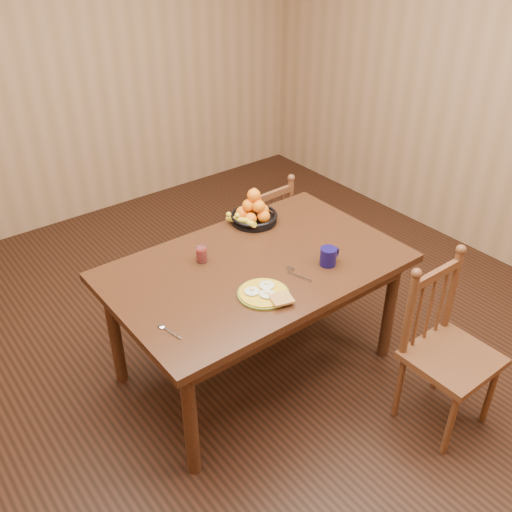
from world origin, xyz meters
TOP-DOWN VIEW (x-y plane):
  - room at (0.00, 0.00)m, footprint 4.52×5.02m
  - dining_table at (0.00, 0.00)m, footprint 1.60×1.00m
  - chair_far at (0.55, 0.67)m, footprint 0.40×0.39m
  - chair_near at (0.55, -0.90)m, footprint 0.43×0.41m
  - breakfast_plate at (-0.14, -0.25)m, footprint 0.26×0.30m
  - fork at (0.11, -0.21)m, footprint 0.06×0.18m
  - spoon at (-0.67, -0.18)m, footprint 0.05×0.16m
  - coffee_mug at (0.31, -0.24)m, footprint 0.13×0.09m
  - juice_glass at (-0.22, 0.20)m, footprint 0.06×0.06m
  - fruit_bowl at (0.27, 0.38)m, footprint 0.32×0.29m

SIDE VIEW (x-z plane):
  - chair_far at x=0.55m, z-range -0.01..0.85m
  - chair_near at x=0.55m, z-range -0.01..0.92m
  - dining_table at x=0.00m, z-range 0.29..1.04m
  - fork at x=0.11m, z-range 0.75..0.76m
  - spoon at x=-0.67m, z-range 0.75..0.76m
  - breakfast_plate at x=-0.14m, z-range 0.74..0.78m
  - juice_glass at x=-0.22m, z-range 0.75..0.84m
  - coffee_mug at x=0.31m, z-range 0.75..0.85m
  - fruit_bowl at x=0.27m, z-range 0.70..0.93m
  - room at x=0.00m, z-range -0.01..2.71m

